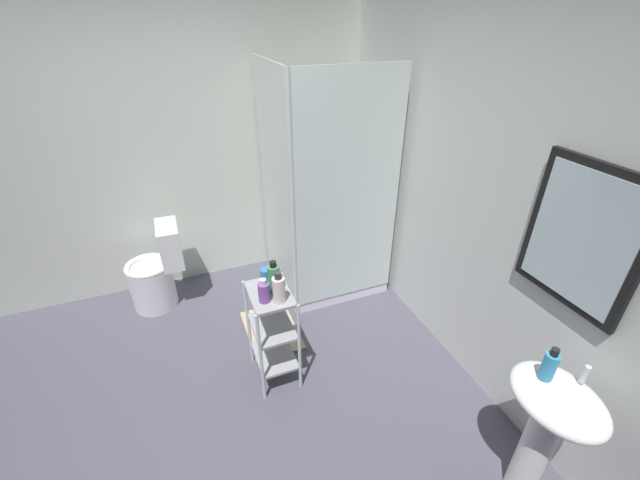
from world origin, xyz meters
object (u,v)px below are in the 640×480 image
toilet (157,274)px  bath_mat (271,330)px  lotion_bottle_white (279,289)px  conditioner_bottle_purple (264,292)px  body_wash_bottle_green (274,279)px  storage_cart (272,328)px  rinse_cup (266,276)px  shower_stall (319,242)px  pedestal_sink (548,422)px  hand_soap_bottle (549,365)px

toilet → bath_mat: bearing=48.4°
lotion_bottle_white → conditioner_bottle_purple: (-0.04, -0.08, -0.02)m
body_wash_bottle_green → bath_mat: bearing=173.2°
storage_cart → body_wash_bottle_green: (0.00, 0.04, 0.41)m
rinse_cup → shower_stall: bearing=138.7°
shower_stall → pedestal_sink: bearing=8.6°
body_wash_bottle_green → conditioner_bottle_purple: (0.07, -0.08, -0.03)m
lotion_bottle_white → conditioner_bottle_purple: bearing=-114.3°
shower_stall → pedestal_sink: size_ratio=2.47×
rinse_cup → conditioner_bottle_purple: bearing=-17.5°
storage_cart → rinse_cup: (-0.12, 0.01, 0.36)m
conditioner_bottle_purple → bath_mat: size_ratio=0.27×
storage_cart → hand_soap_bottle: 1.62m
shower_stall → conditioner_bottle_purple: size_ratio=12.20×
storage_cart → bath_mat: storage_cart is taller
pedestal_sink → bath_mat: 2.03m
hand_soap_bottle → bath_mat: size_ratio=0.30×
storage_cart → rinse_cup: size_ratio=7.19×
conditioner_bottle_purple → hand_soap_bottle: bearing=43.5°
pedestal_sink → hand_soap_bottle: bearing=-168.7°
shower_stall → bath_mat: 0.90m
body_wash_bottle_green → conditioner_bottle_purple: bearing=-51.7°
shower_stall → hand_soap_bottle: size_ratio=10.98×
pedestal_sink → hand_soap_bottle: hand_soap_bottle is taller
toilet → storage_cart: toilet is taller
body_wash_bottle_green → lotion_bottle_white: (0.10, -0.00, -0.01)m
toilet → lotion_bottle_white: bearing=31.0°
bath_mat → shower_stall: bearing=127.4°
body_wash_bottle_green → rinse_cup: body_wash_bottle_green is taller
body_wash_bottle_green → rinse_cup: (-0.12, -0.03, -0.05)m
bath_mat → rinse_cup: bearing=-13.8°
pedestal_sink → bath_mat: bearing=-151.1°
bath_mat → body_wash_bottle_green: bearing=-6.8°
toilet → hand_soap_bottle: (2.35, 1.74, 0.57)m
storage_cart → body_wash_bottle_green: 0.41m
pedestal_sink → storage_cart: size_ratio=1.09×
shower_stall → body_wash_bottle_green: size_ratio=8.70×
conditioner_bottle_purple → rinse_cup: conditioner_bottle_purple is taller
toilet → conditioner_bottle_purple: conditioner_bottle_purple is taller
storage_cart → bath_mat: 0.62m
pedestal_sink → rinse_cup: bearing=-143.7°
body_wash_bottle_green → pedestal_sink: bearing=38.0°
hand_soap_bottle → lotion_bottle_white: 1.46m
pedestal_sink → conditioner_bottle_purple: 1.63m
shower_stall → rinse_cup: shower_stall is taller
storage_cart → hand_soap_bottle: hand_soap_bottle is taller
pedestal_sink → rinse_cup: (-1.39, -1.02, 0.21)m
shower_stall → lotion_bottle_white: shower_stall is taller
shower_stall → hand_soap_bottle: shower_stall is taller
body_wash_bottle_green → rinse_cup: 0.13m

